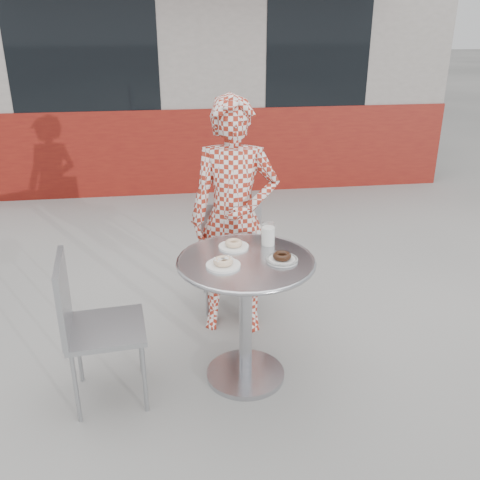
{
  "coord_description": "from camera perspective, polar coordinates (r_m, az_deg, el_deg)",
  "views": [
    {
      "loc": [
        -0.36,
        -2.61,
        2.0
      ],
      "look_at": [
        0.02,
        0.1,
        0.84
      ],
      "focal_mm": 40.0,
      "sensor_mm": 36.0,
      "label": 1
    }
  ],
  "objects": [
    {
      "name": "plate_far",
      "position": [
        3.05,
        -0.69,
        -0.52
      ],
      "size": [
        0.17,
        0.17,
        0.04
      ],
      "rotation": [
        0.0,
        0.0,
        -0.18
      ],
      "color": "white",
      "rests_on": "bistro_table"
    },
    {
      "name": "seated_person",
      "position": [
        3.44,
        -0.64,
        2.26
      ],
      "size": [
        0.63,
        0.46,
        1.57
      ],
      "primitive_type": "imported",
      "rotation": [
        0.0,
        0.0,
        -0.17
      ],
      "color": "maroon",
      "rests_on": "ground"
    },
    {
      "name": "chair_left",
      "position": [
        3.1,
        -14.03,
        -11.93
      ],
      "size": [
        0.45,
        0.45,
        0.86
      ],
      "rotation": [
        0.0,
        0.0,
        1.67
      ],
      "color": "#9B9DA2",
      "rests_on": "ground"
    },
    {
      "name": "milk_cup",
      "position": [
        3.07,
        3.01,
        0.54
      ],
      "size": [
        0.08,
        0.08,
        0.13
      ],
      "rotation": [
        0.0,
        0.0,
        -0.31
      ],
      "color": "white",
      "rests_on": "bistro_table"
    },
    {
      "name": "storefront",
      "position": [
        8.2,
        -5.69,
        19.27
      ],
      "size": [
        6.02,
        4.55,
        3.0
      ],
      "color": "gray",
      "rests_on": "ground"
    },
    {
      "name": "plate_checker",
      "position": [
        2.89,
        4.5,
        -1.96
      ],
      "size": [
        0.18,
        0.18,
        0.05
      ],
      "rotation": [
        0.0,
        0.0,
        0.01
      ],
      "color": "white",
      "rests_on": "bistro_table"
    },
    {
      "name": "chair_far",
      "position": [
        3.92,
        -1.17,
        -3.38
      ],
      "size": [
        0.41,
        0.42,
        0.85
      ],
      "rotation": [
        0.0,
        0.0,
        3.12
      ],
      "color": "#9B9DA2",
      "rests_on": "ground"
    },
    {
      "name": "plate_near",
      "position": [
        2.82,
        -1.8,
        -2.48
      ],
      "size": [
        0.18,
        0.18,
        0.05
      ],
      "rotation": [
        0.0,
        0.0,
        0.21
      ],
      "color": "white",
      "rests_on": "bistro_table"
    },
    {
      "name": "ground",
      "position": [
        3.31,
        -0.03,
        -14.21
      ],
      "size": [
        60.0,
        60.0,
        0.0
      ],
      "primitive_type": "plane",
      "color": "#A09D98",
      "rests_on": "ground"
    },
    {
      "name": "bistro_table",
      "position": [
        2.99,
        0.63,
        -5.37
      ],
      "size": [
        0.76,
        0.76,
        0.77
      ],
      "rotation": [
        0.0,
        0.0,
        0.02
      ],
      "color": "silver",
      "rests_on": "ground"
    }
  ]
}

